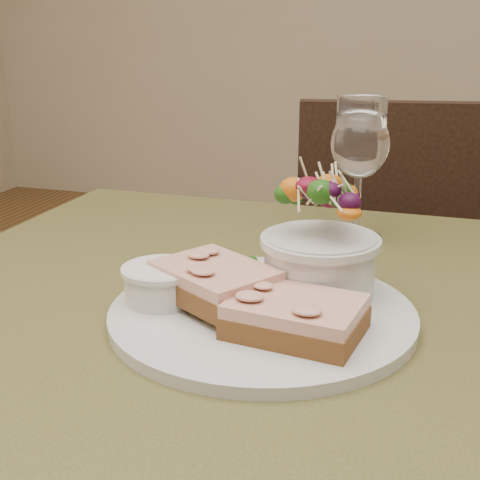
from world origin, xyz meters
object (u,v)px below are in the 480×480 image
(chair_far, at_px, (391,372))
(wine_glass, at_px, (360,148))
(salad_bowl, at_px, (321,238))
(cafe_table, at_px, (248,390))
(ramekin, at_px, (161,282))
(dinner_plate, at_px, (262,314))
(sandwich_back, at_px, (215,282))
(sandwich_front, at_px, (296,317))

(chair_far, xyz_separation_m, wine_glass, (-0.03, -0.48, 0.58))
(wine_glass, bearing_deg, salad_bowl, -91.05)
(chair_far, bearing_deg, cafe_table, 71.64)
(salad_bowl, bearing_deg, wine_glass, 88.95)
(ramekin, xyz_separation_m, salad_bowl, (0.15, 0.07, 0.04))
(dinner_plate, height_order, salad_bowl, salad_bowl)
(chair_far, bearing_deg, sandwich_back, 70.30)
(dinner_plate, relative_size, salad_bowl, 2.36)
(sandwich_front, relative_size, salad_bowl, 0.99)
(dinner_plate, distance_m, sandwich_front, 0.06)
(chair_far, xyz_separation_m, sandwich_front, (-0.04, -0.81, 0.48))
(sandwich_back, height_order, wine_glass, wine_glass)
(dinner_plate, xyz_separation_m, sandwich_front, (0.04, -0.04, 0.02))
(sandwich_front, height_order, sandwich_back, sandwich_back)
(dinner_plate, height_order, sandwich_front, sandwich_front)
(sandwich_front, xyz_separation_m, ramekin, (-0.14, 0.03, 0.00))
(salad_bowl, bearing_deg, dinner_plate, -128.19)
(sandwich_back, distance_m, wine_glass, 0.32)
(cafe_table, height_order, sandwich_front, sandwich_front)
(salad_bowl, bearing_deg, chair_far, 87.05)
(cafe_table, bearing_deg, salad_bowl, 19.75)
(chair_far, bearing_deg, sandwich_front, 77.04)
(wine_glass, bearing_deg, cafe_table, -105.86)
(cafe_table, height_order, wine_glass, wine_glass)
(chair_far, height_order, ramekin, chair_far)
(chair_far, distance_m, salad_bowl, 0.89)
(sandwich_back, height_order, salad_bowl, salad_bowl)
(cafe_table, xyz_separation_m, chair_far, (0.10, 0.74, -0.36))
(sandwich_front, bearing_deg, salad_bowl, 96.64)
(chair_far, relative_size, salad_bowl, 7.09)
(sandwich_back, relative_size, wine_glass, 0.82)
(dinner_plate, bearing_deg, chair_far, 83.99)
(ramekin, relative_size, wine_glass, 0.42)
(cafe_table, distance_m, wine_glass, 0.35)
(sandwich_front, distance_m, wine_glass, 0.34)
(cafe_table, height_order, salad_bowl, salad_bowl)
(cafe_table, distance_m, chair_far, 0.83)
(sandwich_back, relative_size, salad_bowl, 1.13)
(salad_bowl, bearing_deg, ramekin, -155.04)
(cafe_table, bearing_deg, ramekin, -150.82)
(salad_bowl, distance_m, wine_glass, 0.24)
(cafe_table, height_order, chair_far, chair_far)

